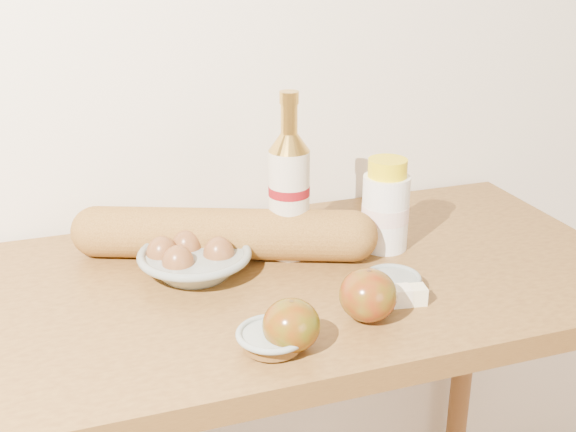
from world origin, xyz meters
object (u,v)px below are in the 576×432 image
object	(u,v)px
cream_bottle	(385,207)
baguette	(224,234)
bourbon_bottle	(289,191)
table	(282,339)
egg_bowl	(194,259)

from	to	relation	value
cream_bottle	baguette	distance (m)	0.29
bourbon_bottle	cream_bottle	size ratio (longest dim) A/B	1.75
table	cream_bottle	size ratio (longest dim) A/B	7.14
bourbon_bottle	egg_bowl	world-z (taller)	bourbon_bottle
egg_bowl	cream_bottle	bearing A→B (deg)	-1.08
bourbon_bottle	table	bearing A→B (deg)	-139.92
egg_bowl	baguette	bearing A→B (deg)	36.26
bourbon_bottle	egg_bowl	distance (m)	0.20
bourbon_bottle	egg_bowl	bearing A→B (deg)	163.36
cream_bottle	baguette	bearing A→B (deg)	-169.57
table	cream_bottle	distance (m)	0.30
table	baguette	xyz separation A→B (m)	(-0.07, 0.10, 0.17)
baguette	egg_bowl	bearing A→B (deg)	-122.24
bourbon_bottle	baguette	xyz separation A→B (m)	(-0.11, 0.03, -0.07)
bourbon_bottle	baguette	size ratio (longest dim) A/B	0.55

